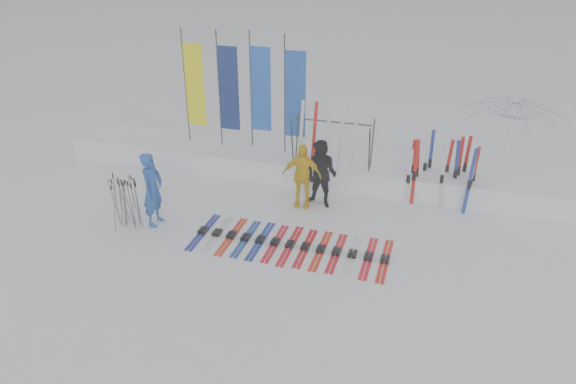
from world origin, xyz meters
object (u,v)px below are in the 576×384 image
(person_blue, at_px, (153,189))
(tent_canopy, at_px, (508,143))
(person_black, at_px, (321,174))
(ski_row, at_px, (290,245))
(ski_rack, at_px, (332,137))
(person_yellow, at_px, (302,176))

(person_blue, bearing_deg, tent_canopy, -60.43)
(person_black, xyz_separation_m, ski_row, (-0.19, -2.03, -0.82))
(person_blue, height_order, tent_canopy, tent_canopy)
(ski_row, bearing_deg, ski_rack, 86.66)
(tent_canopy, bearing_deg, person_yellow, -151.07)
(person_yellow, relative_size, ski_rack, 0.80)
(person_yellow, distance_m, ski_row, 2.05)
(tent_canopy, xyz_separation_m, ski_rack, (-4.34, -1.31, 0.18))
(ski_row, distance_m, ski_rack, 3.49)
(person_blue, xyz_separation_m, ski_row, (3.30, -0.08, -0.85))
(person_blue, height_order, ski_row, person_blue)
(tent_canopy, bearing_deg, person_black, -150.10)
(person_yellow, xyz_separation_m, ski_rack, (0.45, 1.33, 0.56))
(ski_rack, bearing_deg, person_blue, -138.06)
(tent_canopy, relative_size, ski_row, 0.62)
(person_yellow, height_order, ski_row, person_yellow)
(ski_rack, bearing_deg, tent_canopy, 16.85)
(person_blue, xyz_separation_m, person_yellow, (3.04, 1.80, -0.07))
(person_yellow, height_order, ski_rack, ski_rack)
(person_black, height_order, person_yellow, person_black)
(person_black, bearing_deg, person_yellow, -148.89)
(person_black, height_order, ski_rack, ski_rack)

